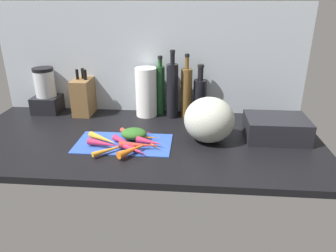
% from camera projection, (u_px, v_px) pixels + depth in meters
% --- Properties ---
extents(ground_plane, '(1.70, 0.80, 0.03)m').
position_uv_depth(ground_plane, '(141.00, 140.00, 1.52)').
color(ground_plane, black).
extents(wall_back, '(1.70, 0.03, 0.60)m').
position_uv_depth(wall_back, '(150.00, 59.00, 1.75)').
color(wall_back, '#ADB7C1').
rests_on(wall_back, ground_plane).
extents(cutting_board, '(0.43, 0.23, 0.01)m').
position_uv_depth(cutting_board, '(124.00, 143.00, 1.44)').
color(cutting_board, '#2D51B7').
rests_on(cutting_board, ground_plane).
extents(carrot_0, '(0.15, 0.13, 0.02)m').
position_uv_depth(carrot_0, '(112.00, 149.00, 1.35)').
color(carrot_0, orange).
rests_on(carrot_0, cutting_board).
extents(carrot_1, '(0.11, 0.09, 0.03)m').
position_uv_depth(carrot_1, '(134.00, 150.00, 1.34)').
color(carrot_1, '#B2264C').
rests_on(carrot_1, cutting_board).
extents(carrot_2, '(0.17, 0.04, 0.03)m').
position_uv_depth(carrot_2, '(139.00, 145.00, 1.37)').
color(carrot_2, red).
rests_on(carrot_2, cutting_board).
extents(carrot_3, '(0.13, 0.15, 0.02)m').
position_uv_depth(carrot_3, '(148.00, 142.00, 1.42)').
color(carrot_3, orange).
rests_on(carrot_3, cutting_board).
extents(carrot_4, '(0.16, 0.11, 0.03)m').
position_uv_depth(carrot_4, '(103.00, 139.00, 1.44)').
color(carrot_4, orange).
rests_on(carrot_4, cutting_board).
extents(carrot_5, '(0.14, 0.02, 0.02)m').
position_uv_depth(carrot_5, '(138.00, 132.00, 1.52)').
color(carrot_5, '#B2264C').
rests_on(carrot_5, cutting_board).
extents(carrot_6, '(0.12, 0.14, 0.02)m').
position_uv_depth(carrot_6, '(130.00, 135.00, 1.48)').
color(carrot_6, red).
rests_on(carrot_6, cutting_board).
extents(carrot_7, '(0.13, 0.07, 0.03)m').
position_uv_depth(carrot_7, '(150.00, 142.00, 1.40)').
color(carrot_7, '#B2264C').
rests_on(carrot_7, cutting_board).
extents(carrot_8, '(0.12, 0.11, 0.02)m').
position_uv_depth(carrot_8, '(136.00, 150.00, 1.35)').
color(carrot_8, '#B2264C').
rests_on(carrot_8, cutting_board).
extents(carrot_9, '(0.13, 0.15, 0.03)m').
position_uv_depth(carrot_9, '(133.00, 149.00, 1.34)').
color(carrot_9, orange).
rests_on(carrot_9, cutting_board).
extents(carrot_10, '(0.15, 0.07, 0.03)m').
position_uv_depth(carrot_10, '(104.00, 144.00, 1.39)').
color(carrot_10, '#B2264C').
rests_on(carrot_10, cutting_board).
extents(carrot_11, '(0.14, 0.13, 0.03)m').
position_uv_depth(carrot_11, '(126.00, 143.00, 1.40)').
color(carrot_11, '#B2264C').
rests_on(carrot_11, cutting_board).
extents(carrot_12, '(0.16, 0.04, 0.02)m').
position_uv_depth(carrot_12, '(142.00, 138.00, 1.46)').
color(carrot_12, orange).
rests_on(carrot_12, cutting_board).
extents(carrot_greens_pile, '(0.12, 0.09, 0.05)m').
position_uv_depth(carrot_greens_pile, '(134.00, 134.00, 1.46)').
color(carrot_greens_pile, '#2D6023').
rests_on(carrot_greens_pile, cutting_board).
extents(winter_squash, '(0.23, 0.22, 0.21)m').
position_uv_depth(winter_squash, '(209.00, 120.00, 1.43)').
color(winter_squash, '#B2B7A8').
rests_on(winter_squash, ground_plane).
extents(knife_block, '(0.10, 0.17, 0.26)m').
position_uv_depth(knife_block, '(84.00, 96.00, 1.78)').
color(knife_block, brown).
rests_on(knife_block, ground_plane).
extents(blender_appliance, '(0.15, 0.15, 0.26)m').
position_uv_depth(blender_appliance, '(46.00, 93.00, 1.80)').
color(blender_appliance, black).
rests_on(blender_appliance, ground_plane).
extents(paper_towel_roll, '(0.12, 0.12, 0.27)m').
position_uv_depth(paper_towel_roll, '(146.00, 92.00, 1.73)').
color(paper_towel_roll, white).
rests_on(paper_towel_roll, ground_plane).
extents(bottle_0, '(0.05, 0.05, 0.33)m').
position_uv_depth(bottle_0, '(160.00, 89.00, 1.75)').
color(bottle_0, '#19421E').
rests_on(bottle_0, ground_plane).
extents(bottle_1, '(0.06, 0.06, 0.37)m').
position_uv_depth(bottle_1, '(172.00, 90.00, 1.70)').
color(bottle_1, black).
rests_on(bottle_1, ground_plane).
extents(bottle_2, '(0.06, 0.06, 0.35)m').
position_uv_depth(bottle_2, '(186.00, 92.00, 1.72)').
color(bottle_2, brown).
rests_on(bottle_2, ground_plane).
extents(bottle_3, '(0.07, 0.07, 0.29)m').
position_uv_depth(bottle_3, '(200.00, 96.00, 1.74)').
color(bottle_3, black).
rests_on(bottle_3, ground_plane).
extents(dish_rack, '(0.28, 0.21, 0.10)m').
position_uv_depth(dish_rack, '(276.00, 128.00, 1.48)').
color(dish_rack, black).
rests_on(dish_rack, ground_plane).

